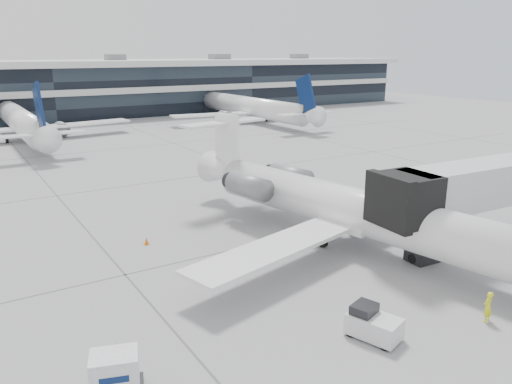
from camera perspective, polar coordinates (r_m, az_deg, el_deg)
ground at (r=34.88m, az=1.16°, el=-5.75°), size 220.00×220.00×0.00m
terminal at (r=110.88m, az=-23.07°, el=10.43°), size 170.00×22.00×10.00m
bg_jet_center at (r=83.72m, az=-24.99°, el=5.44°), size 32.00×40.00×9.60m
bg_jet_right at (r=96.92m, az=-0.77°, el=8.10°), size 32.00×40.00×9.60m
regional_jet at (r=33.94m, az=11.23°, el=-1.94°), size 26.84×33.46×7.75m
jet_bridge at (r=37.40m, az=26.29°, el=1.16°), size 18.85×4.80×6.05m
ramp_worker at (r=27.37m, az=24.97°, el=-11.79°), size 0.62×0.45×1.57m
baggage_tug at (r=24.34m, az=13.17°, el=-14.47°), size 2.08×2.70×1.52m
cargo_uld at (r=21.00m, az=-15.80°, el=-19.44°), size 2.45×2.11×1.69m
traffic_cone at (r=35.20m, az=-12.41°, el=-5.51°), size 0.34×0.34×0.50m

